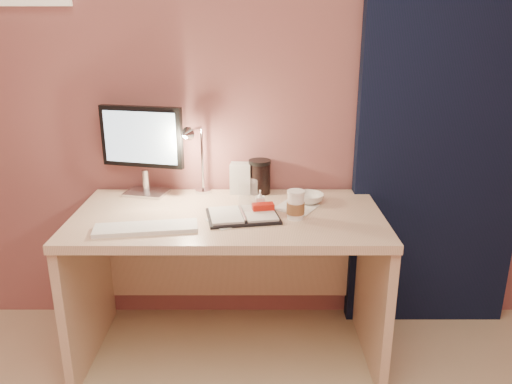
{
  "coord_description": "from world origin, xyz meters",
  "views": [
    {
      "loc": [
        0.13,
        -0.73,
        1.54
      ],
      "look_at": [
        0.13,
        1.33,
        0.85
      ],
      "focal_mm": 35.0,
      "sensor_mm": 36.0,
      "label": 1
    }
  ],
  "objects_px": {
    "lotion_bottle": "(260,200)",
    "bowl": "(309,198)",
    "keyboard": "(146,228)",
    "dark_jar": "(260,178)",
    "desk": "(230,252)",
    "planner": "(245,215)",
    "clear_cup": "(248,197)",
    "product_box": "(241,178)",
    "coffee_cup": "(296,206)",
    "monitor": "(143,143)",
    "desk_lamp": "(208,153)"
  },
  "relations": [
    {
      "from": "desk",
      "to": "bowl",
      "type": "xyz_separation_m",
      "value": [
        0.38,
        0.07,
        0.25
      ]
    },
    {
      "from": "bowl",
      "to": "lotion_bottle",
      "type": "distance_m",
      "value": 0.25
    },
    {
      "from": "desk_lamp",
      "to": "dark_jar",
      "type": "bearing_deg",
      "value": 39.68
    },
    {
      "from": "desk",
      "to": "planner",
      "type": "relative_size",
      "value": 4.04
    },
    {
      "from": "monitor",
      "to": "coffee_cup",
      "type": "bearing_deg",
      "value": -11.2
    },
    {
      "from": "keyboard",
      "to": "dark_jar",
      "type": "bearing_deg",
      "value": 37.02
    },
    {
      "from": "lotion_bottle",
      "to": "dark_jar",
      "type": "relative_size",
      "value": 0.61
    },
    {
      "from": "bowl",
      "to": "product_box",
      "type": "xyz_separation_m",
      "value": [
        -0.33,
        0.15,
        0.05
      ]
    },
    {
      "from": "keyboard",
      "to": "clear_cup",
      "type": "bearing_deg",
      "value": 17.23
    },
    {
      "from": "desk",
      "to": "dark_jar",
      "type": "xyz_separation_m",
      "value": [
        0.15,
        0.22,
        0.3
      ]
    },
    {
      "from": "desk_lamp",
      "to": "product_box",
      "type": "bearing_deg",
      "value": 49.15
    },
    {
      "from": "desk_lamp",
      "to": "coffee_cup",
      "type": "bearing_deg",
      "value": -11.08
    },
    {
      "from": "desk",
      "to": "lotion_bottle",
      "type": "xyz_separation_m",
      "value": [
        0.15,
        -0.02,
        0.27
      ]
    },
    {
      "from": "coffee_cup",
      "to": "bowl",
      "type": "height_order",
      "value": "coffee_cup"
    },
    {
      "from": "lotion_bottle",
      "to": "bowl",
      "type": "bearing_deg",
      "value": 21.92
    },
    {
      "from": "desk",
      "to": "monitor",
      "type": "relative_size",
      "value": 3.14
    },
    {
      "from": "planner",
      "to": "dark_jar",
      "type": "distance_m",
      "value": 0.35
    },
    {
      "from": "product_box",
      "to": "desk_lamp",
      "type": "xyz_separation_m",
      "value": [
        -0.16,
        -0.07,
        0.15
      ]
    },
    {
      "from": "keyboard",
      "to": "clear_cup",
      "type": "distance_m",
      "value": 0.47
    },
    {
      "from": "planner",
      "to": "desk_lamp",
      "type": "relative_size",
      "value": 0.96
    },
    {
      "from": "keyboard",
      "to": "dark_jar",
      "type": "relative_size",
      "value": 2.77
    },
    {
      "from": "monitor",
      "to": "lotion_bottle",
      "type": "height_order",
      "value": "monitor"
    },
    {
      "from": "desk",
      "to": "clear_cup",
      "type": "bearing_deg",
      "value": -33.21
    },
    {
      "from": "clear_cup",
      "to": "dark_jar",
      "type": "distance_m",
      "value": 0.29
    },
    {
      "from": "clear_cup",
      "to": "planner",
      "type": "bearing_deg",
      "value": -104.84
    },
    {
      "from": "planner",
      "to": "lotion_bottle",
      "type": "xyz_separation_m",
      "value": [
        0.07,
        0.1,
        0.03
      ]
    },
    {
      "from": "desk",
      "to": "monitor",
      "type": "height_order",
      "value": "monitor"
    },
    {
      "from": "keyboard",
      "to": "coffee_cup",
      "type": "distance_m",
      "value": 0.65
    },
    {
      "from": "lotion_bottle",
      "to": "clear_cup",
      "type": "bearing_deg",
      "value": -145.32
    },
    {
      "from": "product_box",
      "to": "coffee_cup",
      "type": "bearing_deg",
      "value": -49.83
    },
    {
      "from": "keyboard",
      "to": "planner",
      "type": "xyz_separation_m",
      "value": [
        0.41,
        0.15,
        0.0
      ]
    },
    {
      "from": "monitor",
      "to": "product_box",
      "type": "distance_m",
      "value": 0.51
    },
    {
      "from": "desk",
      "to": "keyboard",
      "type": "relative_size",
      "value": 3.29
    },
    {
      "from": "planner",
      "to": "coffee_cup",
      "type": "xyz_separation_m",
      "value": [
        0.23,
        -0.02,
        0.05
      ]
    },
    {
      "from": "monitor",
      "to": "clear_cup",
      "type": "height_order",
      "value": "monitor"
    },
    {
      "from": "bowl",
      "to": "product_box",
      "type": "distance_m",
      "value": 0.37
    },
    {
      "from": "coffee_cup",
      "to": "product_box",
      "type": "relative_size",
      "value": 0.84
    },
    {
      "from": "keyboard",
      "to": "lotion_bottle",
      "type": "distance_m",
      "value": 0.54
    },
    {
      "from": "monitor",
      "to": "keyboard",
      "type": "relative_size",
      "value": 1.05
    },
    {
      "from": "lotion_bottle",
      "to": "dark_jar",
      "type": "distance_m",
      "value": 0.25
    },
    {
      "from": "clear_cup",
      "to": "product_box",
      "type": "relative_size",
      "value": 0.98
    },
    {
      "from": "keyboard",
      "to": "bowl",
      "type": "relative_size",
      "value": 2.96
    },
    {
      "from": "keyboard",
      "to": "lotion_bottle",
      "type": "height_order",
      "value": "lotion_bottle"
    },
    {
      "from": "lotion_bottle",
      "to": "desk_lamp",
      "type": "bearing_deg",
      "value": 145.5
    },
    {
      "from": "monitor",
      "to": "planner",
      "type": "xyz_separation_m",
      "value": [
        0.5,
        -0.32,
        -0.25
      ]
    },
    {
      "from": "coffee_cup",
      "to": "clear_cup",
      "type": "relative_size",
      "value": 0.86
    },
    {
      "from": "desk",
      "to": "dark_jar",
      "type": "height_order",
      "value": "dark_jar"
    },
    {
      "from": "coffee_cup",
      "to": "dark_jar",
      "type": "relative_size",
      "value": 0.84
    },
    {
      "from": "product_box",
      "to": "desk_lamp",
      "type": "bearing_deg",
      "value": -149.67
    },
    {
      "from": "planner",
      "to": "coffee_cup",
      "type": "height_order",
      "value": "coffee_cup"
    }
  ]
}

